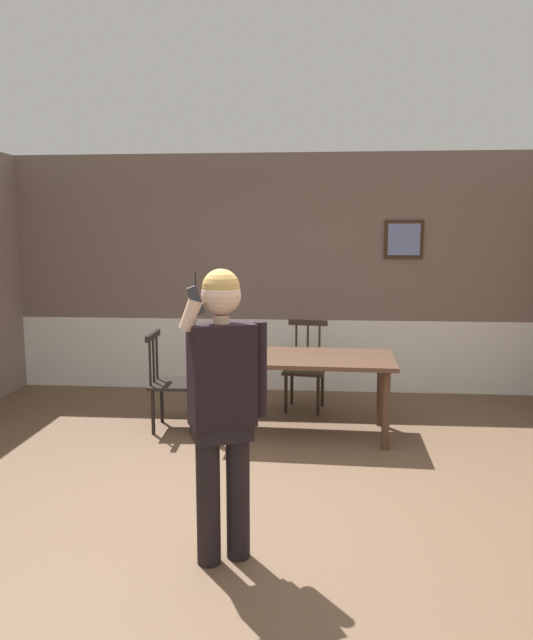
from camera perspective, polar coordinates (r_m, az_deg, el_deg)
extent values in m
plane|color=brown|center=(4.34, -1.35, -18.00)|extent=(7.33, 7.33, 0.00)
cube|color=#756056|center=(7.19, 1.31, 8.01)|extent=(6.66, 0.12, 2.00)
cube|color=white|center=(7.35, 1.28, -3.32)|extent=(6.66, 0.14, 0.89)
cube|color=white|center=(7.24, 1.28, 0.08)|extent=(6.66, 0.05, 0.06)
cube|color=#382314|center=(7.18, 13.20, 7.63)|extent=(0.46, 0.03, 0.45)
cube|color=#7180B8|center=(7.16, 13.21, 7.63)|extent=(0.38, 0.01, 0.37)
cube|color=#4C3323|center=(5.65, 3.32, -3.70)|extent=(1.81, 0.97, 0.04)
cylinder|color=#4C3323|center=(5.51, -5.23, -8.16)|extent=(0.07, 0.07, 0.73)
cylinder|color=#4C3323|center=(5.42, 11.51, -8.59)|extent=(0.07, 0.07, 0.73)
cylinder|color=#4C3323|center=(6.17, -3.88, -6.35)|extent=(0.07, 0.07, 0.73)
cylinder|color=#4C3323|center=(6.09, 10.98, -6.70)|extent=(0.07, 0.07, 0.73)
cube|color=#2D2319|center=(6.50, 3.73, -4.93)|extent=(0.50, 0.50, 0.03)
cube|color=#2D2319|center=(6.59, 4.05, -0.26)|extent=(0.44, 0.10, 0.06)
cylinder|color=#2D2319|center=(6.61, 5.16, -2.27)|extent=(0.02, 0.02, 0.52)
cylinder|color=#2D2319|center=(6.63, 4.03, -2.23)|extent=(0.02, 0.02, 0.52)
cylinder|color=#2D2319|center=(6.65, 2.91, -2.19)|extent=(0.02, 0.02, 0.52)
cylinder|color=#2D2319|center=(6.36, 5.03, -7.35)|extent=(0.04, 0.04, 0.43)
cylinder|color=#2D2319|center=(6.41, 1.90, -7.19)|extent=(0.04, 0.04, 0.43)
cylinder|color=#2D2319|center=(6.69, 5.45, -6.56)|extent=(0.04, 0.04, 0.43)
cylinder|color=#2D2319|center=(6.75, 2.47, -6.41)|extent=(0.04, 0.04, 0.43)
cube|color=black|center=(5.92, -8.83, -6.14)|extent=(0.48, 0.48, 0.03)
cube|color=black|center=(5.87, -10.98, -1.50)|extent=(0.05, 0.47, 0.06)
cylinder|color=black|center=(6.04, -10.61, -3.32)|extent=(0.02, 0.02, 0.50)
cylinder|color=black|center=(5.91, -10.93, -3.59)|extent=(0.02, 0.02, 0.50)
cylinder|color=black|center=(5.77, -11.26, -3.88)|extent=(0.02, 0.02, 0.50)
cylinder|color=black|center=(6.12, -6.69, -7.90)|extent=(0.04, 0.04, 0.44)
cylinder|color=black|center=(5.77, -7.31, -8.93)|extent=(0.04, 0.04, 0.44)
cylinder|color=black|center=(6.20, -10.14, -7.78)|extent=(0.04, 0.04, 0.44)
cylinder|color=black|center=(5.85, -10.97, -8.79)|extent=(0.04, 0.04, 0.44)
cylinder|color=black|center=(3.63, -2.78, -16.23)|extent=(0.14, 0.14, 0.83)
cylinder|color=black|center=(3.58, -5.68, -16.61)|extent=(0.14, 0.14, 0.83)
cube|color=black|center=(3.46, -4.29, -10.59)|extent=(0.38, 0.31, 0.12)
cube|color=black|center=(3.37, -4.35, -5.34)|extent=(0.42, 0.34, 0.59)
cylinder|color=black|center=(3.44, -0.70, -4.79)|extent=(0.09, 0.09, 0.56)
cylinder|color=beige|center=(3.24, -7.38, 0.48)|extent=(0.14, 0.09, 0.19)
cylinder|color=beige|center=(3.31, -4.41, 0.07)|extent=(0.09, 0.09, 0.05)
sphere|color=beige|center=(3.29, -4.44, 2.44)|extent=(0.23, 0.23, 0.23)
sphere|color=tan|center=(3.29, -4.45, 3.13)|extent=(0.21, 0.21, 0.21)
cube|color=#2D2D33|center=(3.22, -6.89, 1.89)|extent=(0.11, 0.08, 0.17)
cylinder|color=black|center=(3.21, -6.93, 4.01)|extent=(0.01, 0.01, 0.08)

